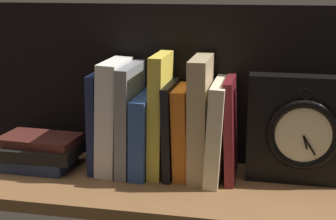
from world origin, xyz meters
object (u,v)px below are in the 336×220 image
Objects in this scene: book_orange_pandolfini at (183,131)px; book_cream_twain at (218,130)px; book_navy_bierce at (100,121)px; book_yellow_seinlanguage at (160,115)px; book_gray_chess at (130,118)px; book_black_skeptic at (171,129)px; book_white_catcher at (114,116)px; book_tan_shortstories at (201,118)px; book_blue_modern at (145,133)px; book_stack_side at (42,151)px; framed_clock at (303,130)px; book_maroon_dawkins at (231,129)px.

book_cream_twain is at bearing 0.00° from book_orange_pandolfini.
book_navy_bierce is 13.75cm from book_yellow_seinlanguage.
book_gray_chess is 9.30cm from book_black_skeptic.
book_white_catcher is 19.06cm from book_tan_shortstories.
book_blue_modern is at bearing 180.00° from book_black_skeptic.
book_yellow_seinlanguage reaches higher than book_white_catcher.
book_white_catcher is 3.68cm from book_gray_chess.
book_blue_modern is at bearing 180.00° from book_yellow_seinlanguage.
book_stack_side is (-13.04, -2.58, -7.12)cm from book_navy_bierce.
book_gray_chess is 1.05× the size of framed_clock.
framed_clock reaches higher than book_orange_pandolfini.
book_blue_modern is 33.18cm from framed_clock.
framed_clock reaches higher than book_stack_side.
book_yellow_seinlanguage reaches higher than framed_clock.
book_maroon_dawkins reaches higher than book_stack_side.
book_orange_pandolfini is (8.46, 0.00, 1.02)cm from book_blue_modern.
book_blue_modern is 0.96× the size of book_stack_side.
book_navy_bierce is 43.30cm from framed_clock.
book_navy_bierce is 0.89× the size of book_white_catcher.
book_black_skeptic is at bearing 0.00° from book_blue_modern.
book_black_skeptic reaches higher than book_blue_modern.
book_orange_pandolfini is 0.86× the size of framed_clock.
book_cream_twain is 0.97× the size of book_maroon_dawkins.
book_blue_modern is (3.27, 0.00, -3.17)cm from book_gray_chess.
book_tan_shortstories reaches higher than book_navy_bierce.
book_yellow_seinlanguage reaches higher than book_maroon_dawkins.
book_white_catcher is 7.79cm from book_blue_modern.
book_stack_side is at bearing -176.89° from framed_clock.
book_maroon_dawkins is 1.20× the size of book_stack_side.
framed_clock reaches higher than book_blue_modern.
book_maroon_dawkins is at bearing 0.00° from book_white_catcher.
book_yellow_seinlanguage is 1.46× the size of book_stack_side.
book_maroon_dawkins is at bearing -0.00° from book_tan_shortstories.
book_cream_twain is (12.42, 0.00, -2.65)cm from book_yellow_seinlanguage.
book_blue_modern is 0.66× the size of book_yellow_seinlanguage.
book_blue_modern is at bearing 0.00° from book_gray_chess.
book_gray_chess is 1.14× the size of book_cream_twain.
book_stack_side is at bearing -176.47° from book_maroon_dawkins.
book_navy_bierce is 1.05× the size of book_cream_twain.
book_maroon_dawkins is at bearing 0.00° from book_blue_modern.
book_black_skeptic is 0.96× the size of book_cream_twain.
book_tan_shortstories reaches higher than book_cream_twain.
book_navy_bierce is 1.13× the size of book_orange_pandolfini.
book_cream_twain reaches higher than book_stack_side.
book_gray_chess is 6.75cm from book_yellow_seinlanguage.
book_navy_bierce is at bearing 180.00° from book_orange_pandolfini.
book_navy_bierce is 0.97× the size of framed_clock.
book_cream_twain is 1.16× the size of book_stack_side.
book_orange_pandolfini is at bearing 0.00° from book_gray_chess.
book_blue_modern is at bearing -180.00° from book_tan_shortstories.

